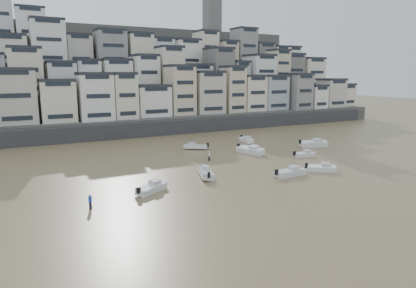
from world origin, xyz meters
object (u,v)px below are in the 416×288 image
boat_a (290,171)px  boat_d (304,153)px  boat_e (250,149)px  person_blue (90,202)px  boat_i (246,139)px  person_pink (209,156)px  boat_c (206,172)px  boat_h (196,146)px  boat_b (321,167)px  boat_g (313,143)px  boat_j (151,187)px

boat_a → boat_d: 14.33m
boat_e → person_blue: bearing=-80.5°
boat_i → person_pink: person_pink is taller
boat_c → boat_h: (7.71, 19.51, -0.05)m
person_pink → boat_b: bearing=-50.4°
boat_g → boat_e: boat_g is taller
boat_g → person_blue: bearing=-146.0°
boat_a → boat_j: size_ratio=1.05×
boat_e → boat_b: bearing=-7.9°
boat_h → person_pink: bearing=111.9°
boat_b → boat_e: boat_e is taller
boat_b → boat_e: (-2.53, 16.16, 0.19)m
boat_h → boat_e: (7.37, -8.97, 0.14)m
boat_c → person_pink: size_ratio=3.26×
boat_h → boat_i: bearing=-140.0°
boat_b → boat_e: size_ratio=0.78×
boat_g → person_pink: 25.35m
boat_j → boat_i: bearing=6.3°
boat_d → boat_j: bearing=-160.5°
boat_h → person_pink: (-2.33, -10.33, 0.15)m
boat_j → boat_g: boat_g is taller
boat_h → boat_e: size_ratio=0.84×
boat_g → boat_e: 15.64m
boat_c → person_blue: person_blue is taller
boat_e → person_pink: size_ratio=3.61×
boat_c → person_blue: (-17.81, -5.71, 0.10)m
boat_a → boat_g: bearing=36.4°
boat_c → person_blue: bearing=126.3°
boat_i → boat_c: boat_c is taller
boat_a → boat_g: 24.68m
boat_b → boat_g: size_ratio=0.76×
boat_b → boat_g: (13.10, 15.66, 0.21)m
boat_i → boat_c: bearing=-36.8°
boat_a → boat_h: 25.22m
person_pink → boat_i: bearing=36.7°
boat_c → person_pink: 10.64m
boat_d → boat_e: 10.09m
boat_i → boat_j: bearing=-43.5°
boat_a → boat_b: (6.13, -0.19, -0.09)m
boat_b → boat_d: 10.55m
boat_g → person_pink: size_ratio=3.70×
boat_b → person_pink: bearing=163.1°
boat_j → boat_e: size_ratio=0.84×
boat_b → boat_d: (4.91, 9.34, -0.05)m
boat_g → person_blue: 51.02m
person_blue → boat_a: bearing=0.6°
boat_a → person_pink: 15.83m
boat_c → person_pink: person_pink is taller
person_blue → boat_j: bearing=17.2°
boat_h → person_blue: (-25.52, -25.22, 0.15)m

